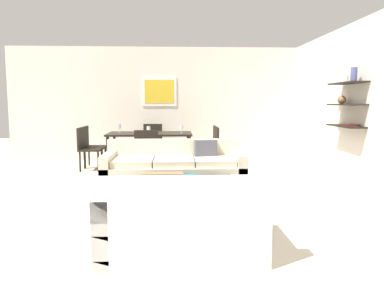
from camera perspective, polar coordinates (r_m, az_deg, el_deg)
ground_plane at (r=5.54m, az=-3.23°, el=-7.98°), size 18.00×18.00×0.00m
back_wall_unit at (r=8.90m, az=-1.15°, el=6.31°), size 8.40×0.09×2.70m
right_wall_shelf_unit at (r=6.66m, az=23.92°, el=5.65°), size 0.34×8.20×2.70m
sofa_beige at (r=5.81m, az=-2.76°, el=-4.36°), size 2.18×0.90×0.78m
loveseat_white at (r=3.45m, az=-1.71°, el=-12.00°), size 1.48×0.90×0.78m
coffee_table at (r=4.69m, az=-0.62°, el=-8.26°), size 1.24×1.02×0.38m
decorative_bowl at (r=4.63m, az=-0.68°, el=-5.47°), size 0.38×0.38×0.08m
apple_on_coffee_table at (r=4.72m, az=-3.62°, el=-5.36°), size 0.08×0.08×0.08m
dining_table at (r=7.73m, az=-6.58°, el=1.22°), size 1.75×0.91×0.75m
dining_chair_head at (r=8.60m, az=-6.18°, el=0.60°), size 0.44×0.44×0.88m
dining_chair_right_far at (r=7.96m, az=2.78°, el=0.16°), size 0.44×0.44×0.88m
dining_chair_left_near at (r=7.74m, az=-16.18°, el=-0.28°), size 0.44×0.44×0.88m
dining_chair_right_near at (r=7.56m, az=3.07°, el=-0.19°), size 0.44×0.44×0.88m
dining_chair_foot at (r=6.89m, az=-7.05°, el=-0.88°), size 0.44×0.44×0.88m
dining_chair_left_far at (r=8.13m, az=-15.51°, el=0.06°), size 0.44×0.44×0.88m
wine_glass_foot at (r=7.32m, az=-6.81°, el=2.39°), size 0.07×0.07×0.16m
wine_glass_right_near at (r=7.58m, az=-1.69°, el=2.62°), size 0.08×0.08×0.17m
wine_glass_left_far at (r=7.89m, az=-11.32°, el=2.67°), size 0.07×0.07×0.18m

